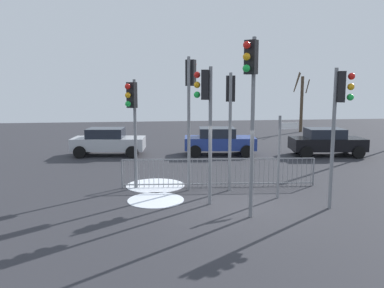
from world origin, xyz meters
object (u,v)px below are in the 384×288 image
(traffic_light_mid_right, at_px, (132,109))
(traffic_light_foreground_left, at_px, (251,88))
(traffic_light_rear_left, at_px, (340,107))
(car_black_far, at_px, (326,142))
(traffic_light_foreground_right, at_px, (190,94))
(traffic_light_mid_left, at_px, (206,105))
(car_blue_near, at_px, (219,141))
(bare_tree_left, at_px, (301,102))
(car_silver_trailing, at_px, (108,141))
(direction_sign_post, at_px, (281,152))
(traffic_light_rear_right, at_px, (230,105))

(traffic_light_mid_right, xyz_separation_m, traffic_light_foreground_left, (3.24, -3.70, 0.78))
(traffic_light_rear_left, height_order, car_black_far, traffic_light_rear_left)
(traffic_light_foreground_right, height_order, car_black_far, traffic_light_foreground_right)
(traffic_light_mid_right, relative_size, traffic_light_foreground_right, 0.84)
(traffic_light_foreground_right, bearing_deg, traffic_light_mid_left, -50.61)
(car_black_far, bearing_deg, car_blue_near, 175.62)
(traffic_light_mid_left, distance_m, bare_tree_left, 21.53)
(traffic_light_mid_right, height_order, traffic_light_rear_left, traffic_light_rear_left)
(traffic_light_rear_left, distance_m, bare_tree_left, 20.81)
(bare_tree_left, bearing_deg, traffic_light_mid_right, -128.98)
(bare_tree_left, bearing_deg, traffic_light_rear_left, -110.03)
(traffic_light_rear_left, relative_size, traffic_light_foreground_right, 0.90)
(traffic_light_mid_right, relative_size, car_silver_trailing, 0.99)
(car_black_far, bearing_deg, direction_sign_post, -118.75)
(traffic_light_mid_left, relative_size, direction_sign_post, 1.56)
(traffic_light_mid_right, distance_m, direction_sign_post, 5.34)
(traffic_light_foreground_left, relative_size, car_blue_near, 1.26)
(traffic_light_mid_right, bearing_deg, direction_sign_post, -167.73)
(traffic_light_foreground_left, relative_size, direction_sign_post, 1.82)
(traffic_light_rear_right, xyz_separation_m, traffic_light_mid_left, (-1.16, -1.65, 0.09))
(traffic_light_mid_left, bearing_deg, traffic_light_rear_left, -90.42)
(direction_sign_post, bearing_deg, car_blue_near, 75.86)
(traffic_light_foreground_left, xyz_separation_m, traffic_light_mid_left, (-0.98, 1.51, -0.52))
(traffic_light_rear_right, distance_m, traffic_light_foreground_left, 3.22)
(traffic_light_mid_left, distance_m, car_silver_trailing, 10.42)
(traffic_light_mid_right, distance_m, traffic_light_mid_left, 3.16)
(traffic_light_mid_left, xyz_separation_m, car_silver_trailing, (-3.71, 9.44, -2.39))
(car_blue_near, xyz_separation_m, car_black_far, (5.62, -1.11, 0.00))
(traffic_light_rear_right, relative_size, car_silver_trailing, 1.05)
(traffic_light_mid_left, xyz_separation_m, direction_sign_post, (2.58, 0.37, -1.59))
(traffic_light_rear_right, xyz_separation_m, traffic_light_rear_left, (2.68, -2.66, 0.05))
(traffic_light_mid_right, distance_m, car_blue_near, 8.35)
(traffic_light_mid_left, height_order, bare_tree_left, bare_tree_left)
(traffic_light_rear_left, bearing_deg, traffic_light_rear_right, -107.06)
(traffic_light_rear_right, distance_m, traffic_light_rear_left, 3.77)
(traffic_light_mid_left, distance_m, car_blue_near, 9.47)
(car_silver_trailing, distance_m, car_black_far, 11.70)
(traffic_light_mid_left, bearing_deg, bare_tree_left, -16.20)
(traffic_light_rear_left, xyz_separation_m, traffic_light_mid_left, (-3.83, 1.01, 0.04))
(traffic_light_mid_left, bearing_deg, car_black_far, -30.97)
(traffic_light_foreground_left, bearing_deg, traffic_light_mid_right, -4.73)
(car_silver_trailing, bearing_deg, bare_tree_left, 38.70)
(traffic_light_mid_right, xyz_separation_m, traffic_light_mid_left, (2.26, -2.19, 0.26))
(traffic_light_foreground_left, xyz_separation_m, direction_sign_post, (1.60, 1.88, -2.11))
(car_silver_trailing, bearing_deg, traffic_light_foreground_right, -58.45)
(bare_tree_left, bearing_deg, car_black_far, -106.00)
(traffic_light_rear_right, height_order, traffic_light_foreground_left, traffic_light_foreground_left)
(traffic_light_foreground_right, xyz_separation_m, direction_sign_post, (2.81, -1.47, -1.89))
(traffic_light_rear_left, height_order, car_blue_near, traffic_light_rear_left)
(traffic_light_foreground_right, distance_m, car_blue_near, 7.93)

